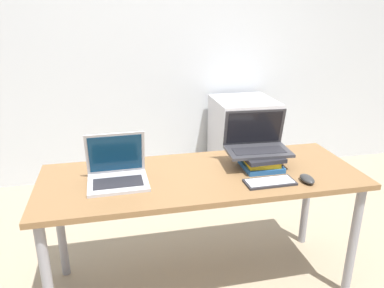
# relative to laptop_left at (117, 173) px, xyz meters

# --- Properties ---
(wall_back) EXTENTS (8.00, 0.05, 2.70)m
(wall_back) POSITION_rel_laptop_left_xyz_m (0.45, 1.66, 0.57)
(wall_back) COLOR silver
(wall_back) RESTS_ON ground_plane
(desk) EXTENTS (1.74, 0.65, 0.73)m
(desk) POSITION_rel_laptop_left_xyz_m (0.45, -0.00, -0.13)
(desk) COLOR brown
(desk) RESTS_ON ground_plane
(laptop_left) EXTENTS (0.31, 0.26, 0.26)m
(laptop_left) POSITION_rel_laptop_left_xyz_m (0.00, 0.00, 0.00)
(laptop_left) COLOR #B2B2B7
(laptop_left) RESTS_ON desk
(book_stack) EXTENTS (0.23, 0.27, 0.08)m
(book_stack) POSITION_rel_laptop_left_xyz_m (0.80, 0.02, -0.01)
(book_stack) COLOR #235693
(book_stack) RESTS_ON desk
(laptop_on_books) EXTENTS (0.37, 0.24, 0.23)m
(laptop_on_books) POSITION_rel_laptop_left_xyz_m (0.79, 0.06, 0.08)
(laptop_on_books) COLOR #333338
(laptop_on_books) RESTS_ON book_stack
(wireless_keyboard) EXTENTS (0.26, 0.12, 0.01)m
(wireless_keyboard) POSITION_rel_laptop_left_xyz_m (0.77, -0.19, -0.04)
(wireless_keyboard) COLOR #28282D
(wireless_keyboard) RESTS_ON desk
(mouse) EXTENTS (0.06, 0.11, 0.04)m
(mouse) POSITION_rel_laptop_left_xyz_m (0.96, -0.22, -0.03)
(mouse) COLOR #2D2D2D
(mouse) RESTS_ON desk
(mini_fridge) EXTENTS (0.53, 0.57, 0.80)m
(mini_fridge) POSITION_rel_laptop_left_xyz_m (1.16, 1.30, -0.37)
(mini_fridge) COLOR silver
(mini_fridge) RESTS_ON ground_plane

